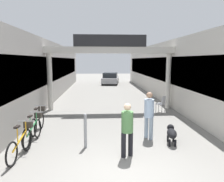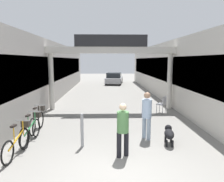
{
  "view_description": "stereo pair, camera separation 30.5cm",
  "coord_description": "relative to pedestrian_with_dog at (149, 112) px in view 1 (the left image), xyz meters",
  "views": [
    {
      "loc": [
        -0.64,
        -4.95,
        2.78
      ],
      "look_at": [
        0.0,
        5.44,
        1.3
      ],
      "focal_mm": 35.0,
      "sensor_mm": 36.0,
      "label": 1
    },
    {
      "loc": [
        -0.33,
        -4.97,
        2.78
      ],
      "look_at": [
        0.0,
        5.44,
        1.3
      ],
      "focal_mm": 35.0,
      "sensor_mm": 36.0,
      "label": 2
    }
  ],
  "objects": [
    {
      "name": "storefront_right",
      "position": [
        3.97,
        8.56,
        1.02
      ],
      "size": [
        3.0,
        26.0,
        3.96
      ],
      "color": "beige",
      "rests_on": "ground_plane"
    },
    {
      "name": "cafe_chair_aluminium_nearer",
      "position": [
        1.57,
        3.77,
        -0.42
      ],
      "size": [
        0.56,
        0.56,
        0.89
      ],
      "color": "gray",
      "rests_on": "ground_plane"
    },
    {
      "name": "parked_car_silver",
      "position": [
        -0.38,
        18.07,
        -0.32
      ],
      "size": [
        2.27,
        4.2,
        1.33
      ],
      "color": "#99999E",
      "rests_on": "ground_plane"
    },
    {
      "name": "dog_on_leash",
      "position": [
        0.66,
        -0.5,
        -0.59
      ],
      "size": [
        0.43,
        0.82,
        0.58
      ],
      "color": "black",
      "rests_on": "ground_plane"
    },
    {
      "name": "ground_plane",
      "position": [
        -1.12,
        -2.44,
        -0.96
      ],
      "size": [
        80.0,
        80.0,
        0.0
      ],
      "primitive_type": "plane",
      "color": "gray"
    },
    {
      "name": "bicycle_green_second",
      "position": [
        -4.01,
        -0.04,
        -0.52
      ],
      "size": [
        0.46,
        1.69,
        0.98
      ],
      "color": "black",
      "rests_on": "ground_plane"
    },
    {
      "name": "pedestrian_with_dog",
      "position": [
        0.0,
        0.0,
        0.0
      ],
      "size": [
        0.47,
        0.47,
        1.68
      ],
      "color": "#8C9EB2",
      "rests_on": "ground_plane"
    },
    {
      "name": "arcade_sign_gateway",
      "position": [
        -1.12,
        4.83,
        1.98
      ],
      "size": [
        7.4,
        0.47,
        4.15
      ],
      "color": "beige",
      "rests_on": "ground_plane"
    },
    {
      "name": "bicycle_orange_nearest",
      "position": [
        -4.01,
        -1.2,
        -0.52
      ],
      "size": [
        0.46,
        1.69,
        0.98
      ],
      "color": "black",
      "rests_on": "ground_plane"
    },
    {
      "name": "bollard_post_metal",
      "position": [
        -2.2,
        -0.66,
        -0.4
      ],
      "size": [
        0.1,
        0.1,
        1.11
      ],
      "color": "gray",
      "rests_on": "ground_plane"
    },
    {
      "name": "storefront_left",
      "position": [
        -6.21,
        8.56,
        1.02
      ],
      "size": [
        3.0,
        26.0,
        3.96
      ],
      "color": "#9E9993",
      "rests_on": "ground_plane"
    },
    {
      "name": "bicycle_silver_third",
      "position": [
        -4.14,
        1.07,
        -0.52
      ],
      "size": [
        0.46,
        1.69,
        0.98
      ],
      "color": "black",
      "rests_on": "ground_plane"
    },
    {
      "name": "pedestrian_companion",
      "position": [
        -0.95,
        -1.4,
        -0.07
      ],
      "size": [
        0.45,
        0.45,
        1.57
      ],
      "color": "black",
      "rests_on": "ground_plane"
    }
  ]
}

